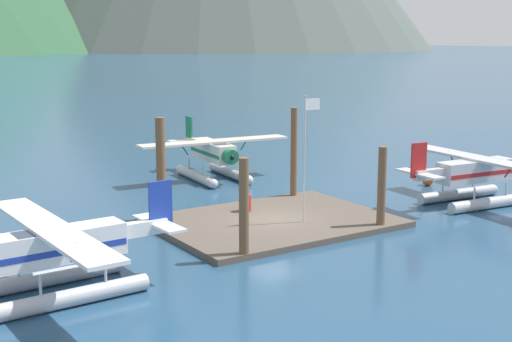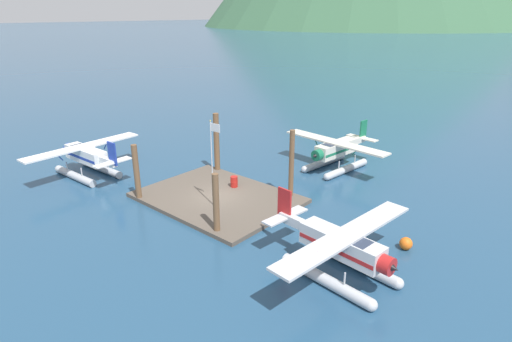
{
  "view_description": "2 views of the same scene",
  "coord_description": "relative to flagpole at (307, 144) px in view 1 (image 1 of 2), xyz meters",
  "views": [
    {
      "loc": [
        -19.66,
        -28.55,
        9.42
      ],
      "look_at": [
        0.88,
        2.98,
        2.22
      ],
      "focal_mm": 49.24,
      "sensor_mm": 36.0,
      "label": 1
    },
    {
      "loc": [
        21.64,
        -20.19,
        13.49
      ],
      "look_at": [
        0.3,
        4.13,
        1.24
      ],
      "focal_mm": 29.56,
      "sensor_mm": 36.0,
      "label": 2
    }
  ],
  "objects": [
    {
      "name": "seaplane_white_port_aft",
      "position": [
        -13.3,
        -2.63,
        -2.64
      ],
      "size": [
        7.98,
        10.45,
        3.84
      ],
      "color": "#B7BABF",
      "rests_on": "ground"
    },
    {
      "name": "ground_plane",
      "position": [
        -1.07,
        1.3,
        -4.22
      ],
      "size": [
        1200.0,
        1200.0,
        0.0
      ],
      "primitive_type": "plane",
      "color": "navy"
    },
    {
      "name": "piling_far_right",
      "position": [
        3.01,
        5.16,
        -1.5
      ],
      "size": [
        0.38,
        0.38,
        5.45
      ],
      "primitive_type": "cylinder",
      "color": "brown",
      "rests_on": "ground"
    },
    {
      "name": "seaplane_cream_bow_right",
      "position": [
        2.13,
        13.1,
        -2.64
      ],
      "size": [
        10.49,
        7.96,
        3.84
      ],
      "color": "#B7BABF",
      "rests_on": "ground"
    },
    {
      "name": "seaplane_silver_stbd_aft",
      "position": [
        11.14,
        -1.24,
        -2.64
      ],
      "size": [
        7.96,
        10.49,
        3.84
      ],
      "color": "#B7BABF",
      "rests_on": "ground"
    },
    {
      "name": "dock_platform",
      "position": [
        -1.07,
        1.3,
        -4.07
      ],
      "size": [
        11.5,
        8.62,
        0.3
      ],
      "primitive_type": "cube",
      "color": "brown",
      "rests_on": "ground"
    },
    {
      "name": "piling_near_left",
      "position": [
        -5.39,
        -2.78,
        -1.99
      ],
      "size": [
        0.43,
        0.43,
        4.46
      ],
      "primitive_type": "cylinder",
      "color": "brown",
      "rests_on": "ground"
    },
    {
      "name": "piling_near_right",
      "position": [
        2.8,
        -2.45,
        -2.13
      ],
      "size": [
        0.42,
        0.42,
        4.19
      ],
      "primitive_type": "cylinder",
      "color": "brown",
      "rests_on": "ground"
    },
    {
      "name": "flagpole",
      "position": [
        0.0,
        0.0,
        0.0
      ],
      "size": [
        0.95,
        0.1,
        6.34
      ],
      "color": "silver",
      "rests_on": "dock_platform"
    },
    {
      "name": "mooring_buoy",
      "position": [
        12.73,
        3.8,
        -3.83
      ],
      "size": [
        0.78,
        0.78,
        0.78
      ],
      "primitive_type": "sphere",
      "color": "orange",
      "rests_on": "ground"
    },
    {
      "name": "fuel_drum",
      "position": [
        -1.38,
        3.46,
        -3.48
      ],
      "size": [
        0.62,
        0.62,
        0.88
      ],
      "color": "#AD1E19",
      "rests_on": "dock_platform"
    },
    {
      "name": "piling_far_left",
      "position": [
        -5.34,
        5.41,
        -1.53
      ],
      "size": [
        0.49,
        0.49,
        5.38
      ],
      "primitive_type": "cylinder",
      "color": "brown",
      "rests_on": "ground"
    }
  ]
}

